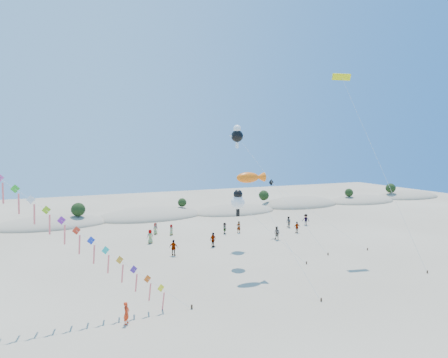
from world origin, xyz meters
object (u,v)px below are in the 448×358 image
parafoil_kite (343,80)px  fish_kite (251,178)px  kite_train (17,191)px  flyer_foreground (126,313)px

parafoil_kite → fish_kite: bearing=-168.8°
kite_train → flyer_foreground: bearing=-26.9°
parafoil_kite → flyer_foreground: (-26.71, -9.10, -19.60)m
kite_train → flyer_foreground: size_ratio=13.92×
flyer_foreground → kite_train: bearing=95.9°
fish_kite → flyer_foreground: fish_kite is taller
parafoil_kite → flyer_foreground: parafoil_kite is taller
fish_kite → flyer_foreground: size_ratio=6.27×
fish_kite → parafoil_kite: 17.43m
kite_train → fish_kite: (20.18, 2.94, 0.05)m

